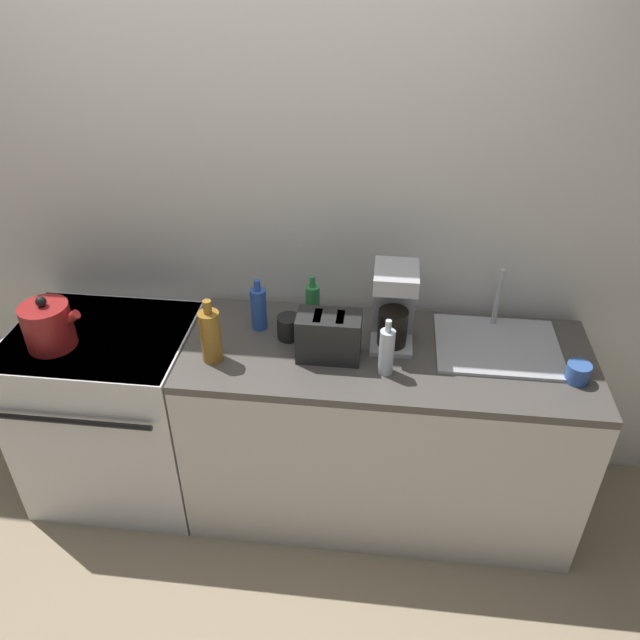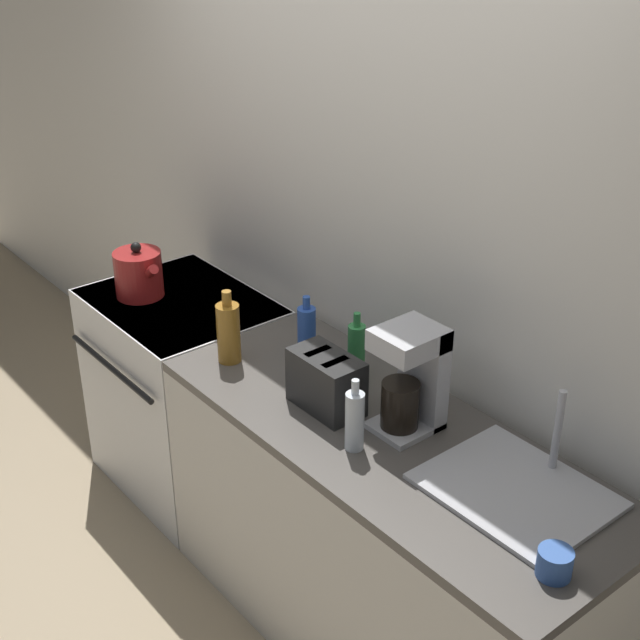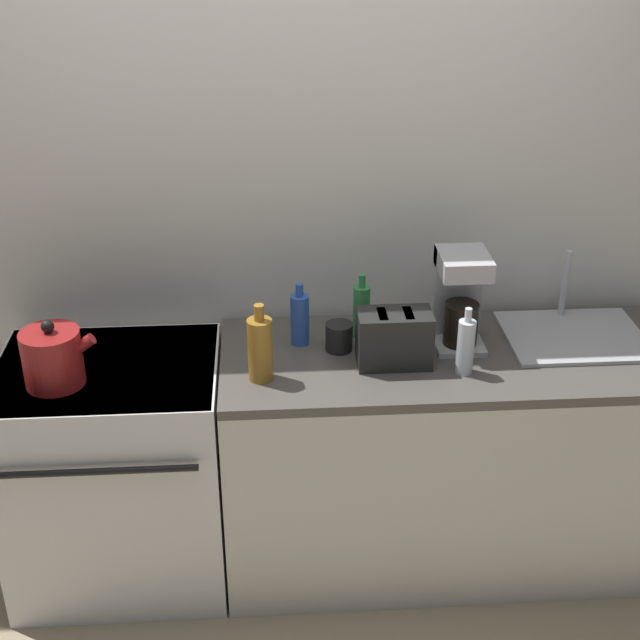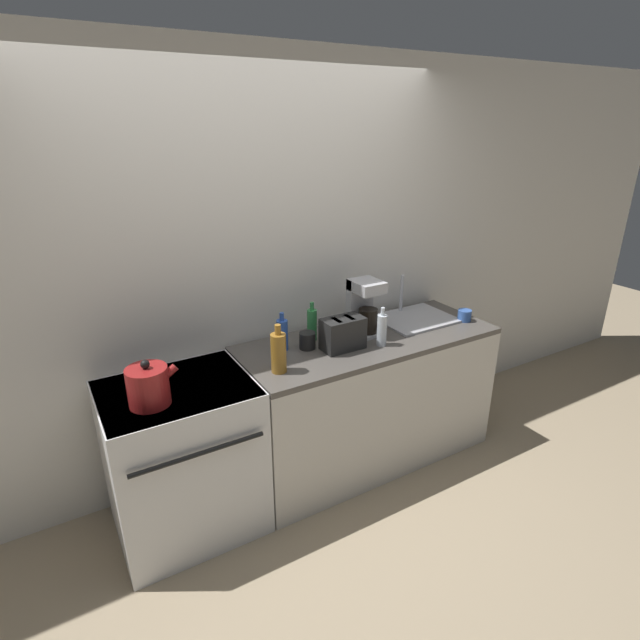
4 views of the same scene
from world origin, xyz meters
name	(u,v)px [view 3 (image 3 of 4)]	position (x,y,z in m)	size (l,w,h in m)	color
ground_plane	(296,614)	(0.00, 0.00, 0.00)	(12.00, 12.00, 0.00)	tan
wall_back	(284,214)	(0.00, 0.71, 1.30)	(8.00, 0.05, 2.60)	silver
stove	(118,469)	(-0.65, 0.31, 0.46)	(0.78, 0.66, 0.90)	silver
counter_block	(449,455)	(0.61, 0.33, 0.45)	(1.70, 0.66, 0.90)	silver
kettle	(53,358)	(-0.79, 0.21, 1.00)	(0.25, 0.20, 0.24)	maroon
toaster	(394,338)	(0.37, 0.27, 1.00)	(0.26, 0.14, 0.20)	black
coffee_maker	(460,296)	(0.62, 0.42, 1.08)	(0.18, 0.21, 0.36)	#B7B7BC
sink_tray	(574,334)	(1.06, 0.42, 0.91)	(0.51, 0.41, 0.28)	#B7B7BC
bottle_amber	(260,348)	(-0.10, 0.20, 1.02)	(0.09, 0.09, 0.28)	#9E6B23
bottle_blue	(300,319)	(0.04, 0.45, 1.00)	(0.07, 0.07, 0.24)	#2D56B7
bottle_green	(361,310)	(0.27, 0.49, 1.00)	(0.06, 0.06, 0.25)	#338C47
bottle_clear	(466,346)	(0.60, 0.20, 1.00)	(0.06, 0.06, 0.25)	silver
cup_black	(339,337)	(0.18, 0.39, 0.95)	(0.10, 0.10, 0.10)	black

